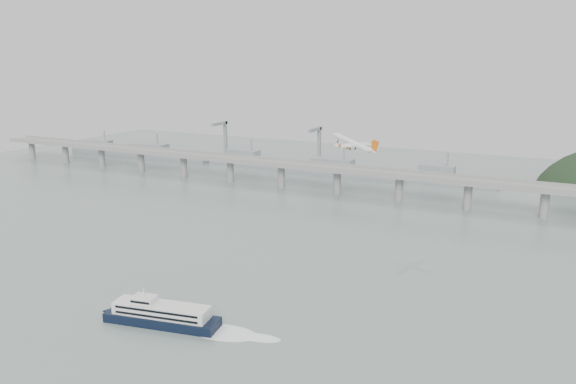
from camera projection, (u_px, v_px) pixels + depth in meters
The scene contains 5 objects.
ground at pixel (234, 292), 258.89m from camera, with size 900.00×900.00×0.00m, color slate.
bridge at pixel (373, 176), 428.63m from camera, with size 800.00×22.00×23.90m.
distant_fleet at pixel (244, 161), 555.67m from camera, with size 453.00×60.90×40.00m.
ferry at pixel (162, 315), 227.46m from camera, with size 78.52×24.36×14.91m.
airliner at pixel (354, 144), 315.61m from camera, with size 32.39×30.04×11.03m.
Camera 1 is at (131.42, -203.43, 105.60)m, focal length 35.00 mm.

